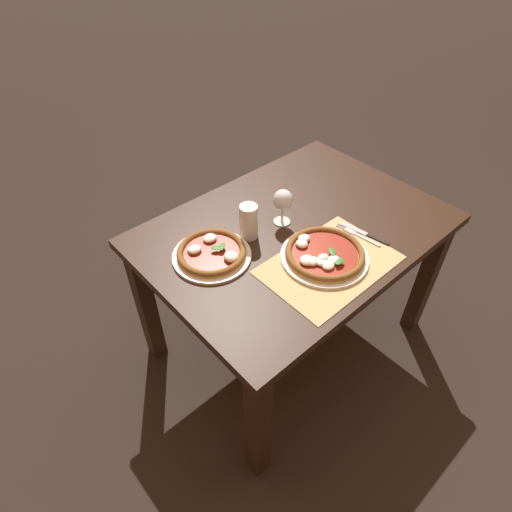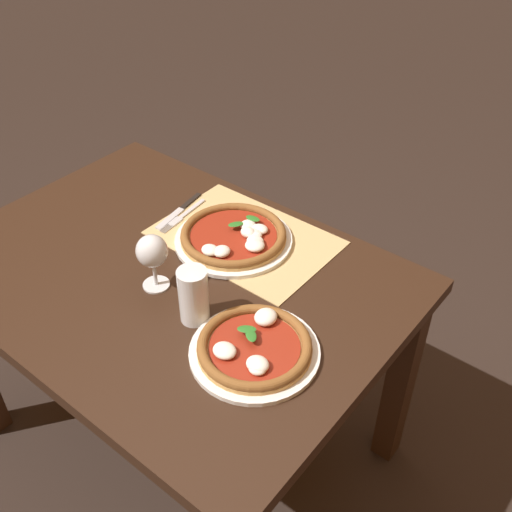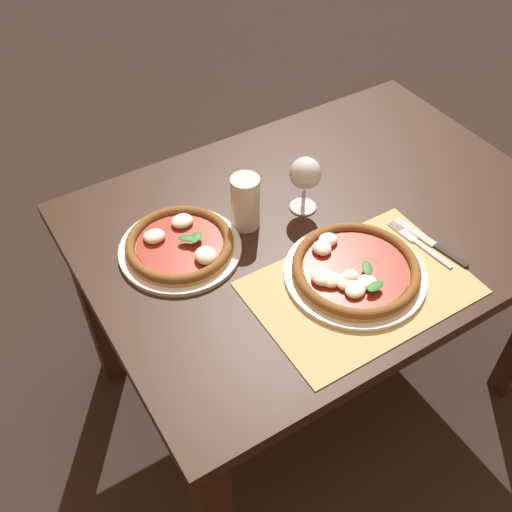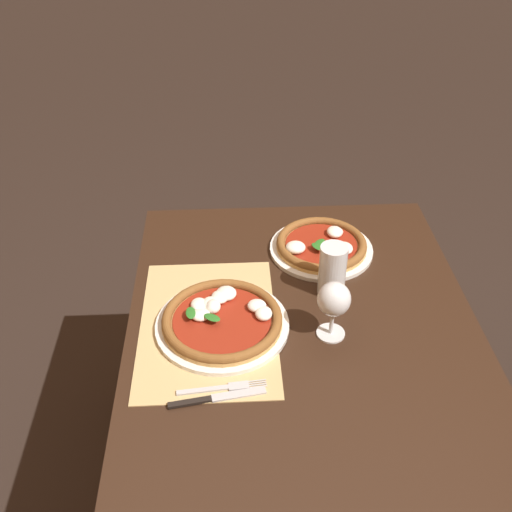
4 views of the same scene
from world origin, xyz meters
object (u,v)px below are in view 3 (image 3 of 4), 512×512
Objects in this scene: pizza_far at (180,245)px; fork at (419,244)px; pizza_near at (354,270)px; pint_glass at (245,203)px; wine_glass at (305,176)px; knife at (430,242)px.

fork is at bearing -29.81° from pizza_far.
fork is (0.20, -0.00, -0.02)m from pizza_near.
pint_glass is at bearing 138.08° from fork.
wine_glass is (0.34, -0.03, 0.09)m from pizza_far.
wine_glass is (0.04, 0.26, 0.08)m from pizza_near.
pizza_near is 0.23m from knife.
wine_glass is at bearing 124.39° from knife.
knife is at bearing -22.28° from fork.
pizza_near is at bearing -67.38° from pint_glass.
pizza_near is 0.20m from fork.
wine_glass reaches higher than fork.
pint_glass is (0.18, -0.00, 0.05)m from pizza_far.
knife is (0.03, -0.01, 0.00)m from fork.
pizza_near is at bearing 176.85° from knife.
fork is 0.93× the size of knife.
wine_glass is 1.07× the size of pint_glass.
knife is (0.53, -0.30, -0.01)m from pizza_far.
pizza_near is 0.28m from wine_glass.
wine_glass is at bearing -4.18° from pizza_far.
fork is at bearing 157.72° from knife.
wine_glass reaches higher than knife.
pizza_far is at bearing 175.82° from wine_glass.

